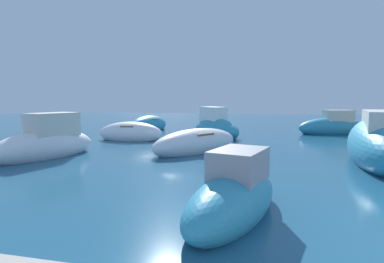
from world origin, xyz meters
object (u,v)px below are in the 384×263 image
(moored_boat_3, at_px, (149,125))
(moored_boat_7, at_px, (333,127))
(moored_boat_1, at_px, (383,143))
(moored_boat_5, at_px, (197,143))
(moored_boat_0, at_px, (215,127))
(moored_boat_9, at_px, (131,133))
(moored_boat_2, at_px, (47,143))
(moored_boat_4, at_px, (234,196))

(moored_boat_3, distance_m, moored_boat_7, 11.29)
(moored_boat_3, xyz_separation_m, moored_boat_7, (11.27, 0.61, 0.08))
(moored_boat_1, xyz_separation_m, moored_boat_5, (-6.29, 0.38, -0.25))
(moored_boat_0, bearing_deg, moored_boat_7, 73.84)
(moored_boat_3, relative_size, moored_boat_9, 1.15)
(moored_boat_5, relative_size, moored_boat_7, 0.98)
(moored_boat_3, bearing_deg, moored_boat_0, 81.65)
(moored_boat_7, height_order, moored_boat_9, moored_boat_7)
(moored_boat_2, bearing_deg, moored_boat_0, 163.99)
(moored_boat_0, distance_m, moored_boat_5, 5.21)
(moored_boat_2, distance_m, moored_boat_9, 4.89)
(moored_boat_3, xyz_separation_m, moored_boat_4, (6.67, -13.38, -0.00))
(moored_boat_2, distance_m, moored_boat_3, 9.38)
(moored_boat_1, bearing_deg, moored_boat_9, 87.09)
(moored_boat_1, relative_size, moored_boat_3, 1.77)
(moored_boat_2, bearing_deg, moored_boat_5, 131.50)
(moored_boat_2, relative_size, moored_boat_5, 0.96)
(moored_boat_7, distance_m, moored_boat_9, 11.69)
(moored_boat_7, bearing_deg, moored_boat_5, 32.94)
(moored_boat_1, xyz_separation_m, moored_boat_3, (-11.00, 7.54, -0.22))
(moored_boat_9, bearing_deg, moored_boat_3, 97.25)
(moored_boat_5, xyz_separation_m, moored_boat_9, (-3.91, 2.57, 0.01))
(moored_boat_2, relative_size, moored_boat_9, 1.23)
(moored_boat_0, xyz_separation_m, moored_boat_9, (-3.86, -2.63, -0.14))
(moored_boat_0, xyz_separation_m, moored_boat_7, (6.61, 2.56, -0.04))
(moored_boat_0, bearing_deg, moored_boat_9, -93.07)
(moored_boat_3, distance_m, moored_boat_9, 4.66)
(moored_boat_4, height_order, moored_boat_5, moored_boat_4)
(moored_boat_5, bearing_deg, moored_boat_0, -146.10)
(moored_boat_0, xyz_separation_m, moored_boat_3, (-4.67, 1.96, -0.12))
(moored_boat_2, height_order, moored_boat_9, moored_boat_2)
(moored_boat_2, xyz_separation_m, moored_boat_9, (0.99, 4.79, -0.14))
(moored_boat_2, bearing_deg, moored_boat_3, -163.96)
(moored_boat_1, distance_m, moored_boat_5, 6.31)
(moored_boat_1, relative_size, moored_boat_4, 2.10)
(moored_boat_2, bearing_deg, moored_boat_4, 76.85)
(moored_boat_0, height_order, moored_boat_5, moored_boat_0)
(moored_boat_2, bearing_deg, moored_boat_1, 116.49)
(moored_boat_4, xyz_separation_m, moored_boat_9, (-5.86, 8.79, -0.02))
(moored_boat_0, distance_m, moored_boat_1, 8.44)
(moored_boat_1, bearing_deg, moored_boat_0, 61.83)
(moored_boat_9, bearing_deg, moored_boat_5, -36.07)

